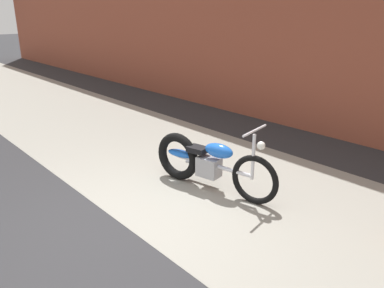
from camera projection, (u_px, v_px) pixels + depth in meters
ground_plane at (127, 228)px, 4.57m from camera, size 80.00×80.00×0.00m
sidewalk_slab at (228, 185)px, 5.66m from camera, size 36.00×3.50×0.01m
motorcycle_blue at (205, 162)px, 5.47m from camera, size 1.99×0.67×1.03m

